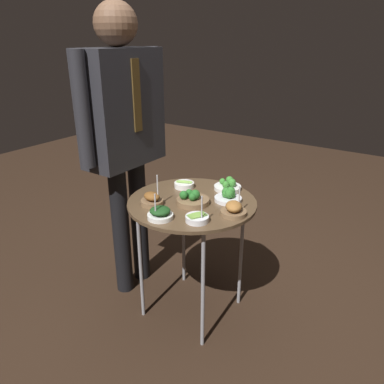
{
  "coord_description": "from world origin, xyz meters",
  "views": [
    {
      "loc": [
        -1.5,
        -1.02,
        1.51
      ],
      "look_at": [
        0.0,
        0.0,
        0.76
      ],
      "focal_mm": 35.0,
      "sensor_mm": 36.0,
      "label": 1
    }
  ],
  "objects_px": {
    "bowl_roast_mid_right": "(152,199)",
    "bowl_spinach_front_right": "(160,213)",
    "bowl_asparagus_mid_left": "(184,185)",
    "waiter_figure": "(123,122)",
    "serving_cart": "(192,209)",
    "bowl_asparagus_back_left": "(197,218)",
    "bowl_broccoli_far_rim": "(192,199)",
    "bowl_broccoli_near_rim": "(228,196)",
    "bowl_broccoli_center": "(228,186)",
    "bowl_roast_front_center": "(234,209)"
  },
  "relations": [
    {
      "from": "bowl_asparagus_mid_left",
      "to": "bowl_broccoli_center",
      "type": "distance_m",
      "value": 0.25
    },
    {
      "from": "bowl_broccoli_center",
      "to": "serving_cart",
      "type": "bearing_deg",
      "value": 162.32
    },
    {
      "from": "serving_cart",
      "to": "bowl_roast_front_center",
      "type": "xyz_separation_m",
      "value": [
        -0.03,
        -0.26,
        0.08
      ]
    },
    {
      "from": "bowl_asparagus_mid_left",
      "to": "bowl_spinach_front_right",
      "type": "bearing_deg",
      "value": -160.71
    },
    {
      "from": "bowl_broccoli_near_rim",
      "to": "bowl_broccoli_far_rim",
      "type": "bearing_deg",
      "value": 136.27
    },
    {
      "from": "bowl_broccoli_far_rim",
      "to": "bowl_asparagus_back_left",
      "type": "bearing_deg",
      "value": -139.29
    },
    {
      "from": "bowl_broccoli_far_rim",
      "to": "waiter_figure",
      "type": "bearing_deg",
      "value": 86.09
    },
    {
      "from": "bowl_roast_mid_right",
      "to": "bowl_spinach_front_right",
      "type": "xyz_separation_m",
      "value": [
        -0.1,
        -0.13,
        -0.0
      ]
    },
    {
      "from": "bowl_asparagus_back_left",
      "to": "bowl_roast_mid_right",
      "type": "bearing_deg",
      "value": 84.7
    },
    {
      "from": "bowl_asparagus_mid_left",
      "to": "bowl_broccoli_near_rim",
      "type": "relative_size",
      "value": 0.79
    },
    {
      "from": "bowl_broccoli_near_rim",
      "to": "bowl_spinach_front_right",
      "type": "relative_size",
      "value": 1.04
    },
    {
      "from": "bowl_asparagus_back_left",
      "to": "waiter_figure",
      "type": "height_order",
      "value": "waiter_figure"
    },
    {
      "from": "waiter_figure",
      "to": "serving_cart",
      "type": "bearing_deg",
      "value": -90.37
    },
    {
      "from": "bowl_broccoli_center",
      "to": "bowl_asparagus_back_left",
      "type": "xyz_separation_m",
      "value": [
        -0.43,
        -0.08,
        -0.01
      ]
    },
    {
      "from": "bowl_roast_mid_right",
      "to": "bowl_roast_front_center",
      "type": "height_order",
      "value": "bowl_roast_mid_right"
    },
    {
      "from": "bowl_roast_mid_right",
      "to": "bowl_spinach_front_right",
      "type": "height_order",
      "value": "bowl_roast_mid_right"
    },
    {
      "from": "serving_cart",
      "to": "bowl_broccoli_far_rim",
      "type": "height_order",
      "value": "bowl_broccoli_far_rim"
    },
    {
      "from": "serving_cart",
      "to": "bowl_asparagus_back_left",
      "type": "distance_m",
      "value": 0.25
    },
    {
      "from": "bowl_roast_mid_right",
      "to": "bowl_roast_front_center",
      "type": "bearing_deg",
      "value": -72.25
    },
    {
      "from": "bowl_asparagus_mid_left",
      "to": "bowl_asparagus_back_left",
      "type": "height_order",
      "value": "bowl_asparagus_back_left"
    },
    {
      "from": "serving_cart",
      "to": "bowl_broccoli_far_rim",
      "type": "bearing_deg",
      "value": -142.91
    },
    {
      "from": "bowl_broccoli_center",
      "to": "bowl_spinach_front_right",
      "type": "relative_size",
      "value": 1.11
    },
    {
      "from": "bowl_broccoli_far_rim",
      "to": "bowl_spinach_front_right",
      "type": "xyz_separation_m",
      "value": [
        -0.23,
        0.03,
        -0.0
      ]
    },
    {
      "from": "serving_cart",
      "to": "bowl_broccoli_near_rim",
      "type": "relative_size",
      "value": 4.91
    },
    {
      "from": "bowl_broccoli_center",
      "to": "bowl_roast_front_center",
      "type": "distance_m",
      "value": 0.33
    },
    {
      "from": "bowl_broccoli_far_rim",
      "to": "bowl_asparagus_back_left",
      "type": "xyz_separation_m",
      "value": [
        -0.15,
        -0.13,
        -0.01
      ]
    },
    {
      "from": "serving_cart",
      "to": "bowl_asparagus_back_left",
      "type": "relative_size",
      "value": 5.1
    },
    {
      "from": "bowl_asparagus_mid_left",
      "to": "bowl_spinach_front_right",
      "type": "distance_m",
      "value": 0.41
    },
    {
      "from": "serving_cart",
      "to": "bowl_broccoli_center",
      "type": "bearing_deg",
      "value": -17.68
    },
    {
      "from": "serving_cart",
      "to": "bowl_broccoli_center",
      "type": "height_order",
      "value": "bowl_broccoli_center"
    },
    {
      "from": "bowl_broccoli_far_rim",
      "to": "bowl_roast_mid_right",
      "type": "height_order",
      "value": "bowl_roast_mid_right"
    },
    {
      "from": "serving_cart",
      "to": "waiter_figure",
      "type": "height_order",
      "value": "waiter_figure"
    },
    {
      "from": "bowl_roast_mid_right",
      "to": "bowl_spinach_front_right",
      "type": "relative_size",
      "value": 1.19
    },
    {
      "from": "bowl_roast_front_center",
      "to": "bowl_asparagus_mid_left",
      "type": "bearing_deg",
      "value": 68.73
    },
    {
      "from": "bowl_asparagus_back_left",
      "to": "bowl_broccoli_near_rim",
      "type": "relative_size",
      "value": 0.96
    },
    {
      "from": "serving_cart",
      "to": "bowl_roast_mid_right",
      "type": "distance_m",
      "value": 0.23
    },
    {
      "from": "bowl_asparagus_back_left",
      "to": "bowl_broccoli_center",
      "type": "bearing_deg",
      "value": 10.05
    },
    {
      "from": "bowl_broccoli_far_rim",
      "to": "bowl_broccoli_center",
      "type": "relative_size",
      "value": 1.11
    },
    {
      "from": "bowl_asparagus_mid_left",
      "to": "waiter_figure",
      "type": "bearing_deg",
      "value": 111.74
    },
    {
      "from": "bowl_asparagus_back_left",
      "to": "bowl_broccoli_far_rim",
      "type": "bearing_deg",
      "value": 40.71
    },
    {
      "from": "bowl_broccoli_far_rim",
      "to": "bowl_broccoli_near_rim",
      "type": "bearing_deg",
      "value": -43.73
    },
    {
      "from": "bowl_roast_front_center",
      "to": "waiter_figure",
      "type": "xyz_separation_m",
      "value": [
        0.03,
        0.73,
        0.33
      ]
    },
    {
      "from": "bowl_broccoli_far_rim",
      "to": "bowl_broccoli_near_rim",
      "type": "relative_size",
      "value": 1.18
    },
    {
      "from": "bowl_spinach_front_right",
      "to": "bowl_asparagus_back_left",
      "type": "bearing_deg",
      "value": -65.82
    },
    {
      "from": "bowl_asparagus_back_left",
      "to": "bowl_broccoli_near_rim",
      "type": "height_order",
      "value": "bowl_asparagus_back_left"
    },
    {
      "from": "bowl_broccoli_near_rim",
      "to": "waiter_figure",
      "type": "bearing_deg",
      "value": 99.69
    },
    {
      "from": "bowl_broccoli_center",
      "to": "waiter_figure",
      "type": "height_order",
      "value": "waiter_figure"
    },
    {
      "from": "bowl_broccoli_far_rim",
      "to": "bowl_spinach_front_right",
      "type": "bearing_deg",
      "value": 172.05
    },
    {
      "from": "serving_cart",
      "to": "bowl_roast_mid_right",
      "type": "relative_size",
      "value": 4.31
    },
    {
      "from": "bowl_broccoli_far_rim",
      "to": "bowl_roast_mid_right",
      "type": "xyz_separation_m",
      "value": [
        -0.13,
        0.17,
        0.0
      ]
    }
  ]
}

